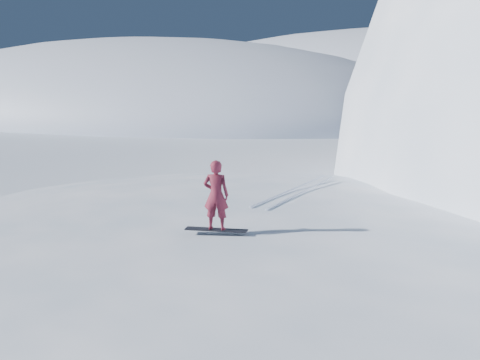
{
  "coord_description": "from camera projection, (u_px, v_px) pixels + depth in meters",
  "views": [
    {
      "loc": [
        6.93,
        -10.66,
        5.94
      ],
      "look_at": [
        -0.86,
        0.3,
        3.5
      ],
      "focal_mm": 40.0,
      "sensor_mm": 36.0,
      "label": 1
    }
  ],
  "objects": [
    {
      "name": "wind_bumps",
      "position": [
        285.0,
        290.0,
        15.57
      ],
      "size": [
        16.0,
        14.4,
        1.0
      ],
      "color": "white",
      "rests_on": "ground"
    },
    {
      "name": "snowboard",
      "position": [
        216.0,
        230.0,
        13.05
      ],
      "size": [
        1.52,
        0.91,
        0.03
      ],
      "primitive_type": "cube",
      "rotation": [
        0.0,
        0.0,
        0.43
      ],
      "color": "black",
      "rests_on": "near_ridge"
    },
    {
      "name": "ground",
      "position": [
        261.0,
        321.0,
        13.55
      ],
      "size": [
        400.0,
        400.0,
        0.0
      ],
      "primitive_type": "plane",
      "color": "white",
      "rests_on": "ground"
    },
    {
      "name": "far_ridge_a",
      "position": [
        126.0,
        115.0,
        101.58
      ],
      "size": [
        120.0,
        70.0,
        28.0
      ],
      "primitive_type": "ellipsoid",
      "color": "white",
      "rests_on": "ground"
    },
    {
      "name": "far_ridge_c",
      "position": [
        376.0,
        109.0,
        124.57
      ],
      "size": [
        140.0,
        90.0,
        36.0
      ],
      "primitive_type": "ellipsoid",
      "color": "white",
      "rests_on": "ground"
    },
    {
      "name": "vapor_plume",
      "position": [
        57.0,
        119.0,
        89.38
      ],
      "size": [
        11.28,
        9.03,
        7.9
      ],
      "primitive_type": "ellipsoid",
      "color": "white",
      "rests_on": "ground"
    },
    {
      "name": "board_tracks",
      "position": [
        298.0,
        190.0,
        17.92
      ],
      "size": [
        1.26,
        5.97,
        0.04
      ],
      "color": "silver",
      "rests_on": "ground"
    },
    {
      "name": "snowboarder",
      "position": [
        216.0,
        195.0,
        12.9
      ],
      "size": [
        0.74,
        0.63,
        1.71
      ],
      "primitive_type": "imported",
      "rotation": [
        0.0,
        0.0,
        3.57
      ],
      "color": "maroon",
      "rests_on": "snowboard"
    },
    {
      "name": "near_ridge",
      "position": [
        347.0,
        292.0,
        15.39
      ],
      "size": [
        36.0,
        28.0,
        4.8
      ],
      "primitive_type": "ellipsoid",
      "color": "white",
      "rests_on": "ground"
    }
  ]
}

